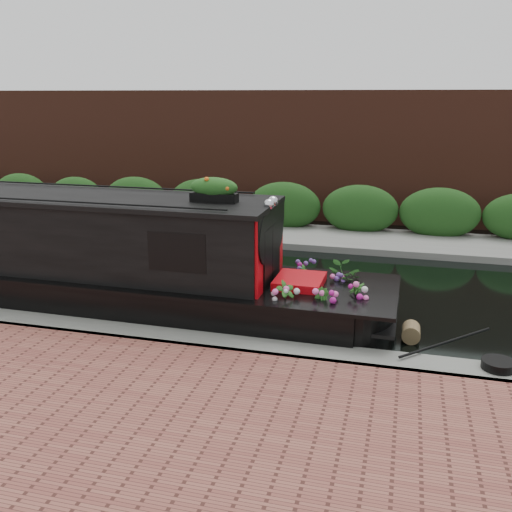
# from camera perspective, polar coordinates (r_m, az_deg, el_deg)

# --- Properties ---
(ground) EXTENTS (80.00, 80.00, 0.00)m
(ground) POSITION_cam_1_polar(r_m,az_deg,el_deg) (12.11, -2.96, -2.79)
(ground) COLOR black
(ground) RESTS_ON ground
(near_bank_coping) EXTENTS (40.00, 0.60, 0.50)m
(near_bank_coping) POSITION_cam_1_polar(r_m,az_deg,el_deg) (9.24, -9.29, -9.10)
(near_bank_coping) COLOR slate
(near_bank_coping) RESTS_ON ground
(near_bank_pavers) EXTENTS (40.00, 7.00, 0.50)m
(near_bank_pavers) POSITION_cam_1_polar(r_m,az_deg,el_deg) (6.54, -23.54, -21.87)
(near_bank_pavers) COLOR brown
(near_bank_pavers) RESTS_ON ground
(far_bank_path) EXTENTS (40.00, 2.40, 0.34)m
(far_bank_path) POSITION_cam_1_polar(r_m,az_deg,el_deg) (15.99, 1.63, 1.86)
(far_bank_path) COLOR slate
(far_bank_path) RESTS_ON ground
(far_hedge) EXTENTS (40.00, 1.10, 2.80)m
(far_hedge) POSITION_cam_1_polar(r_m,az_deg,el_deg) (16.85, 2.34, 2.57)
(far_hedge) COLOR #1B4216
(far_hedge) RESTS_ON ground
(far_brick_wall) EXTENTS (40.00, 1.00, 8.00)m
(far_brick_wall) POSITION_cam_1_polar(r_m,az_deg,el_deg) (18.85, 3.74, 3.99)
(far_brick_wall) COLOR #4E261A
(far_brick_wall) RESTS_ON ground
(narrowboat) EXTENTS (11.79, 2.18, 2.77)m
(narrowboat) POSITION_cam_1_polar(r_m,az_deg,el_deg) (11.27, -18.99, -0.72)
(narrowboat) COLOR black
(narrowboat) RESTS_ON ground
(rope_fender) EXTENTS (0.29, 0.38, 0.29)m
(rope_fender) POSITION_cam_1_polar(r_m,az_deg,el_deg) (9.67, 15.24, -7.36)
(rope_fender) COLOR brown
(rope_fender) RESTS_ON ground
(coiled_mooring_rope) EXTENTS (0.45, 0.45, 0.12)m
(coiled_mooring_rope) POSITION_cam_1_polar(r_m,az_deg,el_deg) (8.59, 23.07, -9.96)
(coiled_mooring_rope) COLOR black
(coiled_mooring_rope) RESTS_ON near_bank_coping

